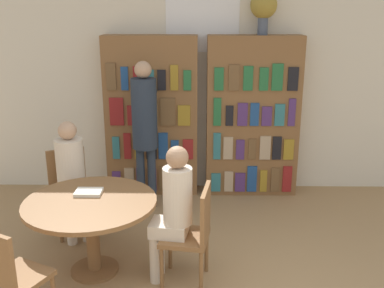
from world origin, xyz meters
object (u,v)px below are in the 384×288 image
object	(u,v)px
chair_near_camera	(8,275)
bookshelf_left	(152,117)
seated_reader_left	(72,173)
flower_vase	(264,7)
seated_reader_right	(173,207)
chair_left_side	(70,187)
reading_table	(91,213)
chair_far_side	(194,230)
librarian_standing	(145,121)
bookshelf_right	(252,117)

from	to	relation	value
chair_near_camera	bookshelf_left	bearing A→B (deg)	100.84
seated_reader_left	flower_vase	bearing A→B (deg)	-176.06
seated_reader_right	chair_left_side	bearing A→B (deg)	59.84
seated_reader_left	chair_near_camera	bearing A→B (deg)	59.93
reading_table	chair_far_side	bearing A→B (deg)	-8.76
chair_far_side	seated_reader_right	world-z (taller)	seated_reader_right
flower_vase	reading_table	size ratio (longest dim) A/B	0.43
seated_reader_right	chair_far_side	bearing A→B (deg)	-90.00
chair_near_camera	seated_reader_left	distance (m)	1.51
reading_table	bookshelf_left	bearing A→B (deg)	79.23
flower_vase	librarian_standing	size ratio (longest dim) A/B	0.28
bookshelf_right	chair_near_camera	world-z (taller)	bookshelf_right
bookshelf_right	flower_vase	distance (m)	1.34
chair_near_camera	chair_left_side	bearing A→B (deg)	117.00
chair_far_side	bookshelf_right	bearing A→B (deg)	-10.66
bookshelf_left	chair_near_camera	world-z (taller)	bookshelf_left
chair_near_camera	librarian_standing	bearing A→B (deg)	98.20
bookshelf_left	chair_far_side	world-z (taller)	bookshelf_left
bookshelf_left	bookshelf_right	world-z (taller)	same
flower_vase	reading_table	distance (m)	3.11
bookshelf_left	seated_reader_left	world-z (taller)	bookshelf_left
flower_vase	seated_reader_left	xyz separation A→B (m)	(-2.06, -1.25, -1.62)
bookshelf_left	bookshelf_right	size ratio (longest dim) A/B	1.00
chair_near_camera	chair_far_side	bearing A→B (deg)	54.00
flower_vase	seated_reader_right	bearing A→B (deg)	-115.81
bookshelf_left	librarian_standing	world-z (taller)	bookshelf_left
reading_table	chair_left_side	distance (m)	0.93
chair_far_side	seated_reader_right	size ratio (longest dim) A/B	0.71
bookshelf_right	librarian_standing	size ratio (longest dim) A/B	1.14
reading_table	seated_reader_right	size ratio (longest dim) A/B	0.94
bookshelf_right	seated_reader_right	world-z (taller)	bookshelf_right
chair_near_camera	chair_far_side	xyz separation A→B (m)	(1.33, 0.69, 0.00)
bookshelf_left	flower_vase	bearing A→B (deg)	0.20
chair_near_camera	librarian_standing	world-z (taller)	librarian_standing
bookshelf_right	reading_table	world-z (taller)	bookshelf_right
reading_table	chair_far_side	distance (m)	0.93
bookshelf_left	seated_reader_left	distance (m)	1.46
reading_table	seated_reader_left	xyz separation A→B (m)	(-0.34, 0.67, 0.13)
chair_near_camera	seated_reader_right	distance (m)	1.37
bookshelf_right	librarian_standing	bearing A→B (deg)	-159.01
librarian_standing	chair_near_camera	bearing A→B (deg)	-108.55
bookshelf_right	flower_vase	bearing A→B (deg)	3.43
seated_reader_left	chair_far_side	bearing A→B (deg)	120.07
seated_reader_left	chair_left_side	bearing A→B (deg)	-90.00
flower_vase	seated_reader_left	distance (m)	2.90
bookshelf_right	reading_table	xyz separation A→B (m)	(-1.64, -1.91, -0.41)
bookshelf_right	bookshelf_left	bearing A→B (deg)	-180.00
bookshelf_right	chair_far_side	size ratio (longest dim) A/B	2.26
reading_table	chair_near_camera	xyz separation A→B (m)	(-0.42, -0.83, -0.09)
reading_table	seated_reader_right	distance (m)	0.76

